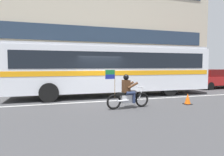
{
  "coord_description": "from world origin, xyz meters",
  "views": [
    {
      "loc": [
        -2.63,
        -10.84,
        1.96
      ],
      "look_at": [
        0.5,
        -0.63,
        1.28
      ],
      "focal_mm": 31.11,
      "sensor_mm": 36.0,
      "label": 1
    }
  ],
  "objects_px": {
    "transit_bus": "(113,67)",
    "traffic_cone": "(188,99)",
    "fire_hydrant": "(60,85)",
    "parked_sedan_curbside": "(215,78)",
    "motorcycle_with_rider": "(128,94)"
  },
  "relations": [
    {
      "from": "transit_bus",
      "to": "traffic_cone",
      "type": "bearing_deg",
      "value": -54.07
    },
    {
      "from": "fire_hydrant",
      "to": "traffic_cone",
      "type": "xyz_separation_m",
      "value": [
        6.01,
        -6.46,
        -0.26
      ]
    },
    {
      "from": "parked_sedan_curbside",
      "to": "transit_bus",
      "type": "bearing_deg",
      "value": -171.89
    },
    {
      "from": "parked_sedan_curbside",
      "to": "fire_hydrant",
      "type": "relative_size",
      "value": 5.86
    },
    {
      "from": "transit_bus",
      "to": "traffic_cone",
      "type": "distance_m",
      "value": 5.02
    },
    {
      "from": "motorcycle_with_rider",
      "to": "parked_sedan_curbside",
      "type": "height_order",
      "value": "motorcycle_with_rider"
    },
    {
      "from": "motorcycle_with_rider",
      "to": "parked_sedan_curbside",
      "type": "distance_m",
      "value": 11.43
    },
    {
      "from": "traffic_cone",
      "to": "fire_hydrant",
      "type": "bearing_deg",
      "value": 132.93
    },
    {
      "from": "transit_bus",
      "to": "fire_hydrant",
      "type": "xyz_separation_m",
      "value": [
        -3.22,
        2.61,
        -1.37
      ]
    },
    {
      "from": "motorcycle_with_rider",
      "to": "fire_hydrant",
      "type": "xyz_separation_m",
      "value": [
        -2.77,
        6.43,
        -0.15
      ]
    },
    {
      "from": "motorcycle_with_rider",
      "to": "traffic_cone",
      "type": "height_order",
      "value": "motorcycle_with_rider"
    },
    {
      "from": "parked_sedan_curbside",
      "to": "traffic_cone",
      "type": "xyz_separation_m",
      "value": [
        -6.94,
        -5.24,
        -0.59
      ]
    },
    {
      "from": "transit_bus",
      "to": "motorcycle_with_rider",
      "type": "xyz_separation_m",
      "value": [
        -0.46,
        -3.81,
        -1.22
      ]
    },
    {
      "from": "motorcycle_with_rider",
      "to": "traffic_cone",
      "type": "distance_m",
      "value": 3.27
    },
    {
      "from": "parked_sedan_curbside",
      "to": "fire_hydrant",
      "type": "bearing_deg",
      "value": 174.58
    }
  ]
}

